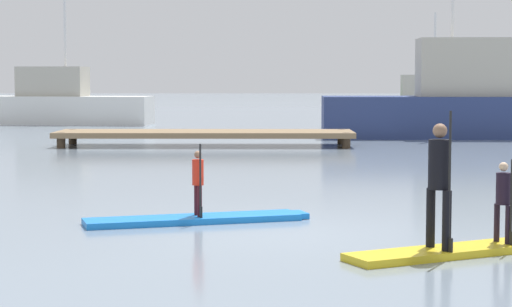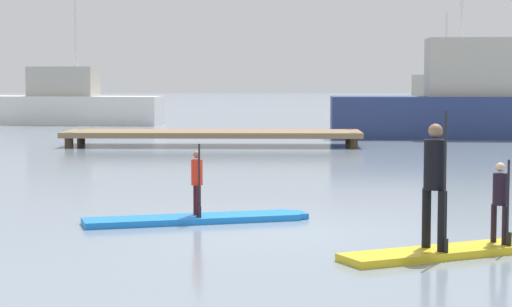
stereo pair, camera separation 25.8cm
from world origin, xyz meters
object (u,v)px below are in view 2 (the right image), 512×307
object	(u,v)px
paddler_adult	(435,178)
paddleboard_far	(453,251)
paddler_child_solo	(197,180)
fishing_boat_white_large	(463,102)
paddler_child_front	(500,198)
fishing_boat_green_midground	(71,103)
trawler_grey_distant	(436,104)
paddleboard_near	(197,219)

from	to	relation	value
paddler_adult	paddleboard_far	bearing A→B (deg)	28.28
paddleboard_far	paddler_adult	bearing A→B (deg)	-151.72
paddleboard_far	paddler_adult	distance (m)	1.02
paddler_child_solo	fishing_boat_white_large	distance (m)	22.89
paddler_child_front	fishing_boat_green_midground	distance (m)	36.27
fishing_boat_green_midground	trawler_grey_distant	distance (m)	19.69
paddler_child_front	fishing_boat_white_large	world-z (taller)	fishing_boat_white_large
paddler_child_solo	paddler_adult	xyz separation A→B (m)	(3.30, -2.91, 0.35)
fishing_boat_green_midground	trawler_grey_distant	bearing A→B (deg)	18.62
paddleboard_far	fishing_boat_white_large	world-z (taller)	fishing_boat_white_large
paddler_child_front	trawler_grey_distant	distance (m)	40.50
paddleboard_near	fishing_boat_green_midground	distance (m)	32.61
fishing_boat_white_large	paddleboard_far	bearing A→B (deg)	-100.96
fishing_boat_white_large	fishing_boat_green_midground	distance (m)	19.82
paddleboard_far	paddler_adult	world-z (taller)	paddler_adult
paddler_adult	paddler_child_front	bearing A→B (deg)	26.70
paddler_child_solo	paddler_adult	world-z (taller)	paddler_adult
paddleboard_near	paddler_adult	distance (m)	4.52
paddleboard_far	paddler_child_front	xyz separation A→B (m)	(0.68, 0.33, 0.66)
paddler_child_front	fishing_boat_white_large	size ratio (longest dim) A/B	0.12
paddleboard_near	fishing_boat_green_midground	bearing A→B (deg)	105.72
paddler_child_front	fishing_boat_green_midground	bearing A→B (deg)	111.15
paddleboard_near	paddler_child_solo	size ratio (longest dim) A/B	3.11
paddler_child_solo	paddleboard_far	bearing A→B (deg)	-37.84
paddler_adult	trawler_grey_distant	size ratio (longest dim) A/B	0.28
paddleboard_near	trawler_grey_distant	xyz separation A→B (m)	(9.82, 37.67, 0.79)
paddleboard_near	fishing_boat_white_large	distance (m)	22.92
paddleboard_far	fishing_boat_white_large	size ratio (longest dim) A/B	0.33
paddleboard_near	paddler_child_solo	bearing A→B (deg)	-32.61
paddler_child_solo	fishing_boat_white_large	size ratio (longest dim) A/B	0.12
paddler_adult	trawler_grey_distant	xyz separation A→B (m)	(6.51, 40.58, -0.19)
paddleboard_near	paddler_child_front	distance (m)	4.95
paddleboard_far	paddler_child_front	size ratio (longest dim) A/B	2.72
paddler_child_solo	trawler_grey_distant	world-z (taller)	trawler_grey_distant
paddleboard_near	paddler_adult	xyz separation A→B (m)	(3.31, -2.92, 0.98)
paddler_child_solo	trawler_grey_distant	xyz separation A→B (m)	(9.81, 37.68, 0.16)
fishing_boat_green_midground	paddleboard_far	bearing A→B (deg)	-70.03
trawler_grey_distant	fishing_boat_white_large	bearing A→B (deg)	-95.51
fishing_boat_white_large	trawler_grey_distant	bearing A→B (deg)	84.49
paddleboard_near	paddler_child_front	world-z (taller)	paddler_child_front
paddleboard_far	fishing_boat_white_large	distance (m)	24.60
fishing_boat_white_large	paddleboard_near	bearing A→B (deg)	-111.13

